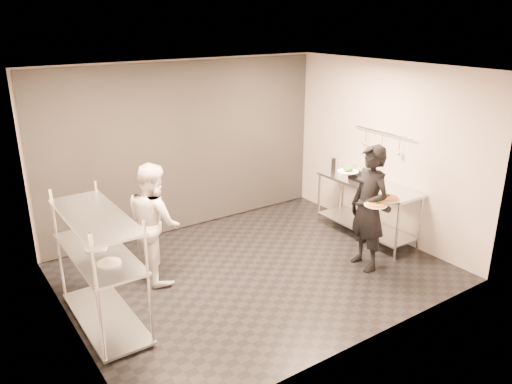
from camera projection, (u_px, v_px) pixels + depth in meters
room_shell at (211, 158)px, 7.53m from camera, size 5.00×4.00×2.80m
pass_rack at (100, 263)px, 5.68m from camera, size 0.60×1.60×1.50m
prep_counter at (367, 200)px, 8.03m from camera, size 0.60×1.80×0.92m
utensil_rail at (382, 142)px, 7.86m from camera, size 0.07×1.20×0.31m
waiter at (369, 208)px, 6.94m from camera, size 0.51×0.71×1.80m
chef at (154, 222)px, 6.68m from camera, size 0.63×0.80×1.64m
pizza_plate_near at (376, 204)px, 6.65m from camera, size 0.30×0.30×0.05m
pizza_plate_far at (388, 198)px, 6.81m from camera, size 0.34×0.34×0.05m
salad_plate at (348, 170)px, 7.00m from camera, size 0.29×0.29×0.07m
pos_monitor at (356, 176)px, 7.97m from camera, size 0.08×0.26×0.19m
bottle_green at (341, 168)px, 8.26m from camera, size 0.07×0.07×0.26m
bottle_clear at (354, 170)px, 8.17m from camera, size 0.07×0.07×0.23m
bottle_dark at (333, 165)px, 8.40m from camera, size 0.07×0.07×0.25m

